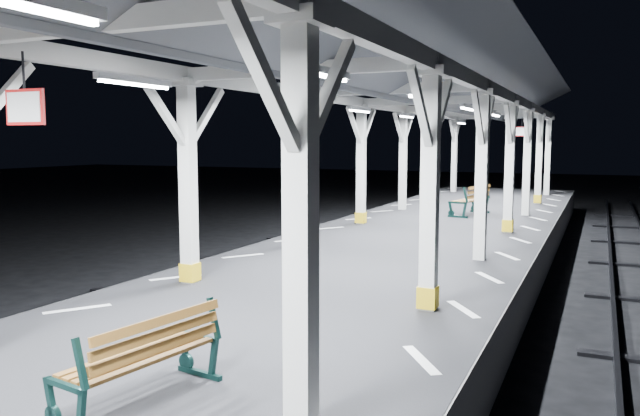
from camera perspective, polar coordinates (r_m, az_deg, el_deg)
The scene contains 7 objects.
ground at distance 8.26m, azimuth -8.40°, elevation -17.74°, with size 120.00×120.00×0.00m, color black.
platform at distance 8.07m, azimuth -8.46°, elevation -14.49°, with size 6.00×50.00×1.00m, color black.
hazard_stripes_left at distance 9.41m, azimuth -21.30°, elevation -8.60°, with size 1.00×48.00×0.01m, color silver.
hazard_stripes_right at distance 6.95m, azimuth 9.24°, elevation -13.54°, with size 1.00×48.00×0.01m, color silver.
canopy at distance 7.63m, azimuth -9.02°, elevation 15.30°, with size 5.40×49.00×4.65m.
bench_mid at distance 5.87m, azimuth -15.60°, elevation -12.88°, with size 0.81×1.61×0.84m.
bench_far at distance 20.04m, azimuth 13.79°, elevation 0.79°, with size 1.02×1.86×0.95m.
Camera 1 is at (4.12, -6.32, 3.34)m, focal length 35.00 mm.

